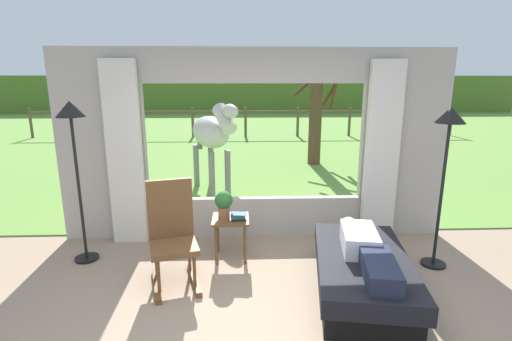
# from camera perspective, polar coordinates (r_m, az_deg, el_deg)

# --- Properties ---
(back_wall_with_window) EXTENTS (5.20, 0.12, 2.55)m
(back_wall_with_window) POSITION_cam_1_polar(r_m,az_deg,el_deg) (5.07, -0.21, 3.41)
(back_wall_with_window) COLOR #ADA599
(back_wall_with_window) RESTS_ON ground_plane
(curtain_panel_left) EXTENTS (0.44, 0.10, 2.40)m
(curtain_panel_left) POSITION_cam_1_polar(r_m,az_deg,el_deg) (5.16, -19.26, 2.27)
(curtain_panel_left) COLOR silver
(curtain_panel_left) RESTS_ON ground_plane
(curtain_panel_right) EXTENTS (0.44, 0.10, 2.40)m
(curtain_panel_right) POSITION_cam_1_polar(r_m,az_deg,el_deg) (5.28, 18.51, 2.57)
(curtain_panel_right) COLOR silver
(curtain_panel_right) RESTS_ON ground_plane
(outdoor_pasture_lawn) EXTENTS (36.00, 21.68, 0.02)m
(outdoor_pasture_lawn) POSITION_cam_1_polar(r_m,az_deg,el_deg) (16.03, -1.65, 5.93)
(outdoor_pasture_lawn) COLOR olive
(outdoor_pasture_lawn) RESTS_ON ground_plane
(distant_hill_ridge) EXTENTS (36.00, 2.00, 2.40)m
(distant_hill_ridge) POSITION_cam_1_polar(r_m,az_deg,el_deg) (25.75, -1.95, 11.48)
(distant_hill_ridge) COLOR #517329
(distant_hill_ridge) RESTS_ON ground_plane
(recliner_sofa) EXTENTS (1.16, 1.82, 0.42)m
(recliner_sofa) POSITION_cam_1_polar(r_m,az_deg,el_deg) (4.12, 15.70, -14.84)
(recliner_sofa) COLOR black
(recliner_sofa) RESTS_ON ground_plane
(reclining_person) EXTENTS (0.43, 1.44, 0.22)m
(reclining_person) POSITION_cam_1_polar(r_m,az_deg,el_deg) (3.95, 16.21, -11.28)
(reclining_person) COLOR silver
(reclining_person) RESTS_ON recliner_sofa
(rocking_chair) EXTENTS (0.63, 0.78, 1.12)m
(rocking_chair) POSITION_cam_1_polar(r_m,az_deg,el_deg) (4.17, -12.56, -9.33)
(rocking_chair) COLOR brown
(rocking_chair) RESTS_ON ground_plane
(side_table) EXTENTS (0.44, 0.44, 0.52)m
(side_table) POSITION_cam_1_polar(r_m,az_deg,el_deg) (4.62, -3.87, -8.28)
(side_table) COLOR brown
(side_table) RESTS_ON ground_plane
(potted_plant) EXTENTS (0.22, 0.22, 0.32)m
(potted_plant) POSITION_cam_1_polar(r_m,az_deg,el_deg) (4.59, -4.91, -4.79)
(potted_plant) COLOR #9E6042
(potted_plant) RESTS_ON side_table
(book_stack) EXTENTS (0.19, 0.16, 0.08)m
(book_stack) POSITION_cam_1_polar(r_m,az_deg,el_deg) (4.52, -2.73, -6.94)
(book_stack) COLOR black
(book_stack) RESTS_ON side_table
(floor_lamp_left) EXTENTS (0.32, 0.32, 1.92)m
(floor_lamp_left) POSITION_cam_1_polar(r_m,az_deg,el_deg) (4.75, -26.02, 5.02)
(floor_lamp_left) COLOR black
(floor_lamp_left) RESTS_ON ground_plane
(floor_lamp_right) EXTENTS (0.32, 0.32, 1.87)m
(floor_lamp_right) POSITION_cam_1_polar(r_m,az_deg,el_deg) (4.65, 27.07, 4.20)
(floor_lamp_right) COLOR black
(floor_lamp_right) RESTS_ON ground_plane
(horse) EXTENTS (1.13, 1.77, 1.73)m
(horse) POSITION_cam_1_polar(r_m,az_deg,el_deg) (7.21, -6.67, 5.61)
(horse) COLOR #B2B2AD
(horse) RESTS_ON outdoor_pasture_lawn
(pasture_tree) EXTENTS (1.24, 1.25, 2.83)m
(pasture_tree) POSITION_cam_1_polar(r_m,az_deg,el_deg) (9.75, 9.18, 8.94)
(pasture_tree) COLOR #4C3823
(pasture_tree) RESTS_ON outdoor_pasture_lawn
(pasture_fence_line) EXTENTS (16.10, 0.10, 1.10)m
(pasture_fence_line) POSITION_cam_1_polar(r_m,az_deg,el_deg) (14.42, -1.60, 8.01)
(pasture_fence_line) COLOR brown
(pasture_fence_line) RESTS_ON outdoor_pasture_lawn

